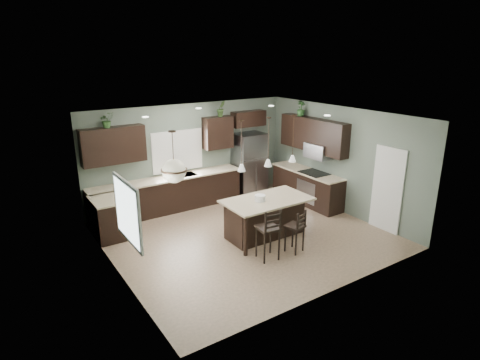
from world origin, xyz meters
name	(u,v)px	position (x,y,z in m)	size (l,w,h in m)	color
ground	(246,236)	(0.00, 0.00, 0.00)	(6.00, 6.00, 0.00)	#9E8466
pantry_door	(387,190)	(2.98, -1.55, 1.02)	(0.04, 0.82, 2.04)	white
window_back	(177,151)	(-0.40, 2.73, 1.55)	(1.35, 0.02, 1.00)	white
window_left	(127,212)	(-2.98, -0.80, 1.55)	(0.02, 1.10, 1.00)	white
left_return_cabs	(107,219)	(-2.70, 1.70, 0.45)	(0.60, 0.90, 0.90)	black
left_return_countertop	(106,200)	(-2.68, 1.70, 0.92)	(0.66, 0.96, 0.04)	beige
back_lower_cabs	(168,195)	(-0.85, 2.45, 0.45)	(4.20, 0.60, 0.90)	black
back_countertop	(168,178)	(-0.85, 2.43, 0.92)	(4.20, 0.66, 0.04)	beige
sink_inset	(183,175)	(-0.40, 2.43, 0.94)	(0.70, 0.45, 0.01)	gray
faucet	(183,170)	(-0.40, 2.40, 1.08)	(0.02, 0.02, 0.28)	silver
back_upper_left	(113,145)	(-2.15, 2.58, 1.95)	(1.55, 0.34, 0.90)	black
back_upper_right	(218,133)	(0.80, 2.58, 1.95)	(0.85, 0.34, 0.90)	black
fridge_header	(249,119)	(1.85, 2.58, 2.25)	(1.05, 0.34, 0.45)	black
right_lower_cabs	(307,187)	(2.70, 0.87, 0.45)	(0.60, 2.35, 0.90)	black
right_countertop	(307,171)	(2.68, 0.87, 0.92)	(0.66, 2.35, 0.04)	beige
cooktop	(314,173)	(2.68, 0.60, 0.94)	(0.58, 0.75, 0.02)	black
wall_oven_front	(305,192)	(2.40, 0.60, 0.45)	(0.01, 0.72, 0.60)	gray
right_upper_cabs	(313,135)	(2.83, 0.87, 1.95)	(0.34, 2.35, 0.90)	black
microwave	(318,151)	(2.78, 0.60, 1.55)	(0.40, 0.75, 0.40)	gray
refrigerator	(249,164)	(1.77, 2.41, 0.93)	(0.90, 0.74, 1.85)	gray
kitchen_island	(267,218)	(0.38, -0.29, 0.46)	(1.99, 1.13, 0.92)	black
serving_dish	(260,198)	(0.18, -0.29, 0.99)	(0.24, 0.24, 0.14)	white
bar_stool_left	(268,233)	(-0.24, -1.14, 0.57)	(0.42, 0.42, 1.14)	black
bar_stool_center	(295,231)	(0.43, -1.21, 0.48)	(0.36, 0.36, 0.96)	black
pendant_left	(242,146)	(-0.32, -0.29, 2.25)	(0.17, 0.17, 1.10)	white
pendant_center	(268,142)	(0.38, -0.29, 2.25)	(0.17, 0.17, 1.10)	white
pendant_right	(293,138)	(1.08, -0.30, 2.25)	(0.17, 0.17, 1.10)	white
chandelier	(173,157)	(-1.99, -0.58, 2.31)	(0.48, 0.48, 0.97)	#F8EFCB
plant_back_left	(107,120)	(-2.26, 2.55, 2.58)	(0.33, 0.29, 0.37)	#2A4B21
plant_back_right	(221,109)	(0.89, 2.55, 2.62)	(0.24, 0.20, 0.44)	#365425
plant_right_wall	(301,108)	(2.80, 1.39, 2.61)	(0.24, 0.24, 0.42)	#2A5726
room_shell	(246,166)	(0.00, 0.00, 1.70)	(6.00, 6.00, 6.00)	slate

